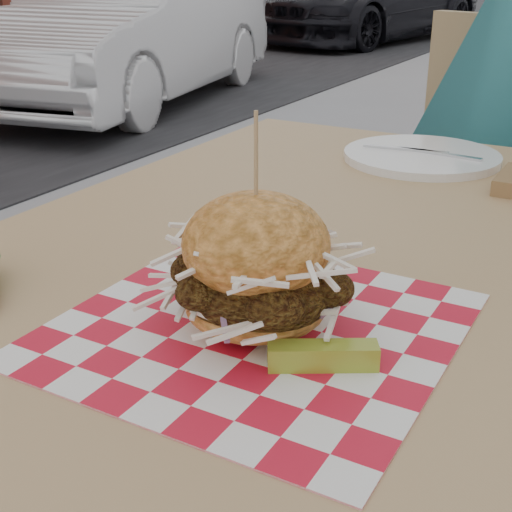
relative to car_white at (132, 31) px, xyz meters
The scene contains 7 objects.
car_white is the anchor object (origin of this frame).
patio_table 4.99m from the car_white, 48.60° to the right, with size 0.80×1.20×0.75m.
patio_chair 4.32m from the car_white, 39.59° to the right, with size 0.53×0.54×0.95m.
paper_liner 5.21m from the car_white, 49.98° to the right, with size 0.36×0.36×0.00m, color red.
sandwich 5.22m from the car_white, 49.98° to the right, with size 0.18×0.18×0.21m.
pickle_spear 5.30m from the car_white, 49.51° to the right, with size 0.10×0.02×0.02m, color #9FAA31.
place_setting 4.69m from the car_white, 45.13° to the right, with size 0.27×0.27×0.02m.
Camera 1 is at (0.05, -0.86, 1.08)m, focal length 50.00 mm.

